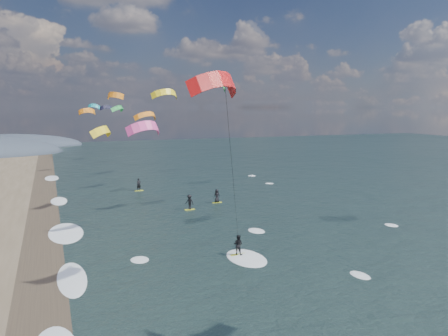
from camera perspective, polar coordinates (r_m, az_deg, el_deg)
name	(u,v)px	position (r m, az deg, el deg)	size (l,w,h in m)	color
wet_sand_strip	(40,319)	(25.47, -22.95, -17.72)	(3.00, 240.00, 0.00)	#382D23
kitesurfer_near_b	(232,150)	(26.28, 1.09, 2.43)	(6.89, 8.71, 13.36)	gold
far_kitesurfers	(186,196)	(49.47, -4.95, -3.72)	(7.95, 13.38, 1.64)	gold
bg_kite_field	(132,106)	(67.17, -11.96, 7.98)	(12.99, 69.01, 6.02)	orange
shoreline_surf	(62,282)	(29.83, -20.44, -13.74)	(2.40, 79.40, 0.11)	white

